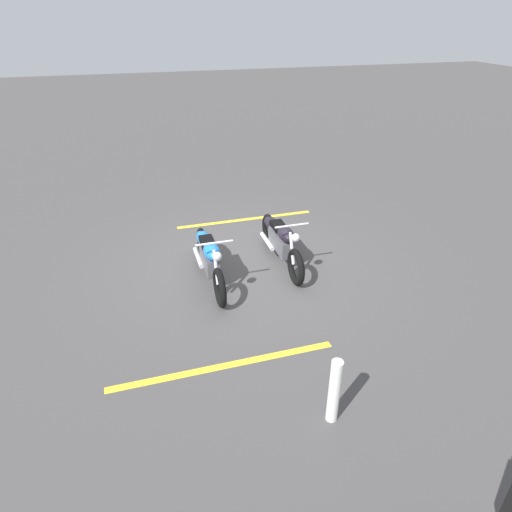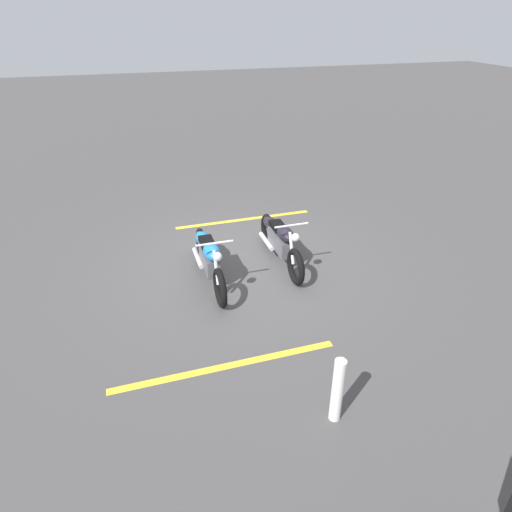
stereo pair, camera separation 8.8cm
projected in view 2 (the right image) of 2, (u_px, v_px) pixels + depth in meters
ground_plane at (242, 263)px, 8.64m from camera, size 60.00×60.00×0.00m
motorcycle_bright_foreground at (209, 257)px, 7.89m from camera, size 2.23×0.62×1.04m
motorcycle_dark_foreground at (280, 240)px, 8.48m from camera, size 2.23×0.62×1.04m
bollard_post at (337, 390)px, 5.16m from camera, size 0.14×0.14×0.91m
parking_stripe_near at (244, 219)px, 10.40m from camera, size 0.16×3.20×0.01m
parking_stripe_mid at (226, 366)px, 6.14m from camera, size 0.16×3.20×0.01m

